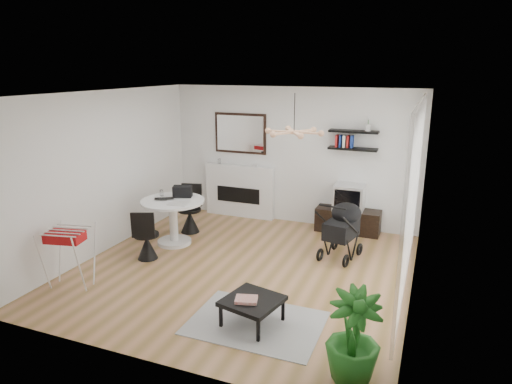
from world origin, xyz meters
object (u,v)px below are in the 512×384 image
at_px(fireplace, 240,185).
at_px(stroller, 342,232).
at_px(dining_table, 173,215).
at_px(coffee_table, 252,302).
at_px(crt_tv, 349,197).
at_px(drying_rack, 69,257).
at_px(tv_console, 348,221).
at_px(potted_plant, 353,337).

relative_size(fireplace, stroller, 2.14).
bearing_deg(dining_table, coffee_table, -40.33).
height_order(crt_tv, drying_rack, crt_tv).
bearing_deg(drying_rack, fireplace, 63.69).
distance_m(dining_table, coffee_table, 3.02).
bearing_deg(tv_console, dining_table, -148.00).
bearing_deg(fireplace, stroller, -28.98).
bearing_deg(crt_tv, tv_console, 126.52).
height_order(fireplace, stroller, fireplace).
bearing_deg(drying_rack, potted_plant, -20.00).
relative_size(stroller, potted_plant, 1.04).
height_order(tv_console, stroller, stroller).
distance_m(coffee_table, potted_plant, 1.45).
distance_m(tv_console, crt_tv, 0.47).
distance_m(dining_table, potted_plant, 4.41).
distance_m(fireplace, potted_plant, 5.42).
bearing_deg(drying_rack, stroller, 24.14).
relative_size(fireplace, dining_table, 1.94).
bearing_deg(dining_table, potted_plant, -35.07).
distance_m(drying_rack, stroller, 4.22).
distance_m(dining_table, drying_rack, 2.04).
relative_size(crt_tv, stroller, 0.55).
bearing_deg(potted_plant, drying_rack, 172.29).
relative_size(crt_tv, coffee_table, 0.72).
bearing_deg(coffee_table, tv_console, 82.58).
height_order(crt_tv, potted_plant, potted_plant).
bearing_deg(stroller, dining_table, -157.29).
xyz_separation_m(fireplace, crt_tv, (2.31, -0.15, 0.01)).
xyz_separation_m(fireplace, potted_plant, (3.15, -4.41, -0.20)).
bearing_deg(crt_tv, fireplace, 176.35).
xyz_separation_m(crt_tv, drying_rack, (-3.28, -3.71, -0.23)).
bearing_deg(potted_plant, crt_tv, 101.06).
bearing_deg(crt_tv, coffee_table, -97.46).
relative_size(fireplace, coffee_table, 2.82).
bearing_deg(potted_plant, dining_table, 144.93).
xyz_separation_m(crt_tv, potted_plant, (0.83, -4.27, -0.21)).
height_order(dining_table, coffee_table, dining_table).
height_order(crt_tv, coffee_table, crt_tv).
bearing_deg(coffee_table, drying_rack, -179.39).
height_order(fireplace, tv_console, fireplace).
bearing_deg(stroller, potted_plant, -64.54).
bearing_deg(fireplace, potted_plant, -54.50).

